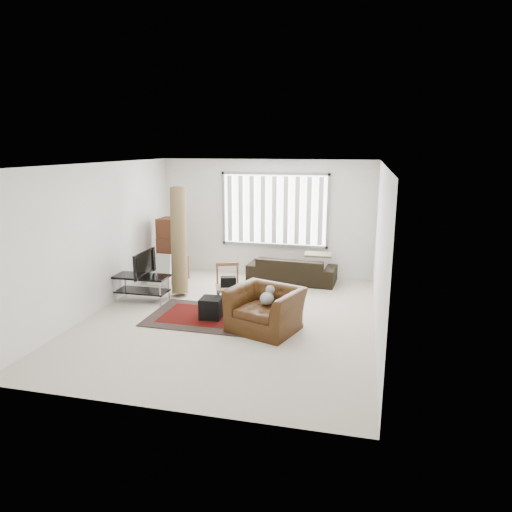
{
  "coord_description": "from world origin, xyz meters",
  "views": [
    {
      "loc": [
        2.21,
        -7.36,
        2.99
      ],
      "look_at": [
        0.36,
        0.45,
        1.05
      ],
      "focal_mm": 32.0,
      "sensor_mm": 36.0,
      "label": 1
    }
  ],
  "objects_px": {
    "tv_stand": "(142,283)",
    "moving_boxes": "(172,252)",
    "side_chair": "(228,285)",
    "armchair": "(265,306)",
    "sofa": "(292,266)"
  },
  "relations": [
    {
      "from": "side_chair",
      "to": "armchair",
      "type": "relative_size",
      "value": 0.63
    },
    {
      "from": "sofa",
      "to": "side_chair",
      "type": "height_order",
      "value": "side_chair"
    },
    {
      "from": "tv_stand",
      "to": "moving_boxes",
      "type": "xyz_separation_m",
      "value": [
        -0.01,
        1.5,
        0.28
      ]
    },
    {
      "from": "tv_stand",
      "to": "armchair",
      "type": "distance_m",
      "value": 2.79
    },
    {
      "from": "tv_stand",
      "to": "armchair",
      "type": "xyz_separation_m",
      "value": [
        2.66,
        -0.85,
        0.03
      ]
    },
    {
      "from": "tv_stand",
      "to": "armchair",
      "type": "relative_size",
      "value": 0.78
    },
    {
      "from": "sofa",
      "to": "side_chair",
      "type": "xyz_separation_m",
      "value": [
        -0.88,
        -2.03,
        0.09
      ]
    },
    {
      "from": "tv_stand",
      "to": "side_chair",
      "type": "height_order",
      "value": "side_chair"
    },
    {
      "from": "side_chair",
      "to": "sofa",
      "type": "bearing_deg",
      "value": 45.5
    },
    {
      "from": "tv_stand",
      "to": "moving_boxes",
      "type": "relative_size",
      "value": 0.74
    },
    {
      "from": "tv_stand",
      "to": "sofa",
      "type": "distance_m",
      "value": 3.33
    },
    {
      "from": "tv_stand",
      "to": "armchair",
      "type": "height_order",
      "value": "armchair"
    },
    {
      "from": "sofa",
      "to": "moving_boxes",
      "type": "bearing_deg",
      "value": 14.07
    },
    {
      "from": "sofa",
      "to": "armchair",
      "type": "bearing_deg",
      "value": 93.56
    },
    {
      "from": "moving_boxes",
      "to": "side_chair",
      "type": "xyz_separation_m",
      "value": [
        1.79,
        -1.53,
        -0.19
      ]
    }
  ]
}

